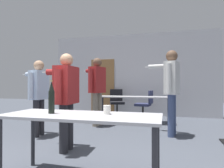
# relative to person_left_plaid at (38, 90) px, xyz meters

# --- Properties ---
(back_wall) EXTENTS (5.94, 0.12, 2.93)m
(back_wall) POSITION_rel_person_left_plaid_xyz_m (1.39, 3.51, 0.49)
(back_wall) COLOR #BCBCC1
(back_wall) RESTS_ON ground_plane
(conference_table_near) EXTENTS (1.75, 0.67, 0.75)m
(conference_table_near) POSITION_rel_person_left_plaid_xyz_m (1.71, -1.65, -0.29)
(conference_table_near) COLOR #A8A8AD
(conference_table_near) RESTS_ON ground_plane
(conference_table_far) EXTENTS (2.15, 0.67, 0.75)m
(conference_table_far) POSITION_rel_person_left_plaid_xyz_m (1.67, 2.15, -0.28)
(conference_table_far) COLOR #A8A8AD
(conference_table_far) RESTS_ON ground_plane
(person_left_plaid) EXTENTS (0.73, 0.62, 1.60)m
(person_left_plaid) POSITION_rel_person_left_plaid_xyz_m (0.00, 0.00, 0.00)
(person_left_plaid) COLOR #28282D
(person_left_plaid) RESTS_ON ground_plane
(person_right_polo) EXTENTS (0.76, 0.69, 1.59)m
(person_right_polo) POSITION_rel_person_left_plaid_xyz_m (1.03, -0.72, -0.02)
(person_right_polo) COLOR #28282D
(person_right_polo) RESTS_ON ground_plane
(person_center_tall) EXTENTS (0.77, 0.82, 1.81)m
(person_center_tall) POSITION_rel_person_left_plaid_xyz_m (0.84, 1.35, 0.12)
(person_center_tall) COLOR slate
(person_center_tall) RESTS_ON ground_plane
(person_near_casual) EXTENTS (0.78, 0.76, 1.82)m
(person_near_casual) POSITION_rel_person_left_plaid_xyz_m (2.73, 0.74, 0.14)
(person_near_casual) COLOR #3D4C75
(person_near_casual) RESTS_ON ground_plane
(office_chair_far_right) EXTENTS (0.58, 0.52, 0.91)m
(office_chair_far_right) POSITION_rel_person_left_plaid_xyz_m (1.97, 2.82, -0.55)
(office_chair_far_right) COLOR black
(office_chair_far_right) RESTS_ON ground_plane
(office_chair_side_rolled) EXTENTS (0.60, 0.64, 0.94)m
(office_chair_side_rolled) POSITION_rel_person_left_plaid_xyz_m (0.99, 2.99, -0.52)
(office_chair_side_rolled) COLOR black
(office_chair_side_rolled) RESTS_ON ground_plane
(beer_bottle) EXTENTS (0.07, 0.07, 0.37)m
(beer_bottle) POSITION_rel_person_left_plaid_xyz_m (1.36, -1.67, -0.04)
(beer_bottle) COLOR black
(beer_bottle) RESTS_ON conference_table_near
(drink_cup) EXTENTS (0.08, 0.08, 0.10)m
(drink_cup) POSITION_rel_person_left_plaid_xyz_m (1.99, -1.56, -0.17)
(drink_cup) COLOR silver
(drink_cup) RESTS_ON conference_table_near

